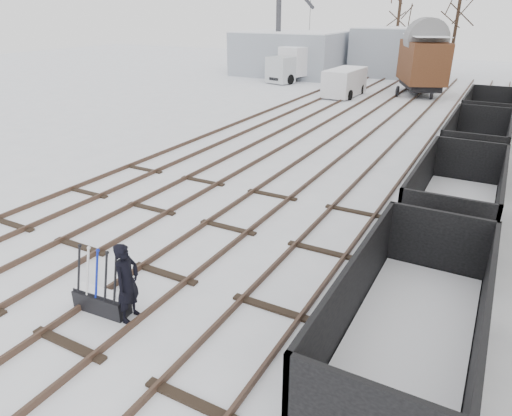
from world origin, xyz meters
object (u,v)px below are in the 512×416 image
(freight_wagon_a, at_px, (407,341))
(worker, at_px, (127,283))
(ground_frame, at_px, (102,300))
(lorry, at_px, (298,63))
(crane, at_px, (279,47))
(panel_van, at_px, (345,82))
(box_van_wagon, at_px, (423,61))

(freight_wagon_a, bearing_deg, worker, -169.91)
(worker, height_order, freight_wagon_a, freight_wagon_a)
(ground_frame, bearing_deg, lorry, 102.93)
(freight_wagon_a, relative_size, crane, 0.54)
(lorry, distance_m, crane, 4.34)
(freight_wagon_a, bearing_deg, lorry, 116.72)
(freight_wagon_a, bearing_deg, ground_frame, -170.20)
(ground_frame, distance_m, panel_van, 28.79)
(ground_frame, bearing_deg, box_van_wagon, 84.52)
(worker, distance_m, lorry, 35.73)
(worker, xyz_separation_m, freight_wagon_a, (5.52, 0.98, -0.04))
(box_van_wagon, distance_m, lorry, 11.42)
(worker, relative_size, panel_van, 0.39)
(ground_frame, height_order, crane, crane)
(panel_van, distance_m, crane, 12.72)
(ground_frame, relative_size, box_van_wagon, 0.23)
(box_van_wagon, relative_size, lorry, 0.92)
(freight_wagon_a, height_order, box_van_wagon, box_van_wagon)
(box_van_wagon, bearing_deg, crane, 139.48)
(box_van_wagon, height_order, lorry, box_van_wagon)
(lorry, bearing_deg, freight_wagon_a, -48.22)
(ground_frame, distance_m, box_van_wagon, 32.12)
(box_van_wagon, xyz_separation_m, crane, (-14.40, 4.73, 0.16))
(box_van_wagon, distance_m, panel_van, 6.19)
(lorry, bearing_deg, crane, 155.07)
(freight_wagon_a, distance_m, crane, 40.85)
(worker, distance_m, freight_wagon_a, 5.60)
(lorry, bearing_deg, worker, -56.86)
(worker, bearing_deg, lorry, 11.92)
(lorry, bearing_deg, panel_van, -26.29)
(box_van_wagon, bearing_deg, panel_van, -166.41)
(ground_frame, bearing_deg, worker, 3.64)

